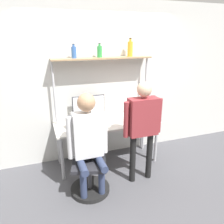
# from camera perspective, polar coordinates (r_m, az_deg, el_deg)

# --- Properties ---
(ground_plane) EXTENTS (12.00, 12.00, 0.00)m
(ground_plane) POSITION_cam_1_polar(r_m,az_deg,el_deg) (3.74, 0.52, -15.35)
(ground_plane) COLOR #4C4C51
(wall_back) EXTENTS (8.00, 0.06, 2.70)m
(wall_back) POSITION_cam_1_polar(r_m,az_deg,el_deg) (3.84, -3.09, 7.59)
(wall_back) COLOR silver
(wall_back) RESTS_ON ground_plane
(desk) EXTENTS (1.73, 0.67, 0.75)m
(desk) POSITION_cam_1_polar(r_m,az_deg,el_deg) (3.71, -1.31, -3.85)
(desk) COLOR beige
(desk) RESTS_ON ground_plane
(shelf_unit) EXTENTS (1.65, 0.25, 1.80)m
(shelf_unit) POSITION_cam_1_polar(r_m,az_deg,el_deg) (3.66, -2.40, 9.55)
(shelf_unit) COLOR #997A56
(shelf_unit) RESTS_ON ground_plane
(monitor) EXTENTS (0.55, 0.20, 0.43)m
(monitor) POSITION_cam_1_polar(r_m,az_deg,el_deg) (3.72, -6.10, 1.43)
(monitor) COLOR #333338
(monitor) RESTS_ON desk
(laptop) EXTENTS (0.34, 0.24, 0.23)m
(laptop) POSITION_cam_1_polar(r_m,az_deg,el_deg) (3.43, -8.49, -3.53)
(laptop) COLOR #333338
(laptop) RESTS_ON desk
(cell_phone) EXTENTS (0.07, 0.15, 0.01)m
(cell_phone) POSITION_cam_1_polar(r_m,az_deg,el_deg) (3.51, -4.22, -3.78)
(cell_phone) COLOR #264C8C
(cell_phone) RESTS_ON desk
(office_chair) EXTENTS (0.57, 0.57, 0.93)m
(office_chair) POSITION_cam_1_polar(r_m,az_deg,el_deg) (3.25, -5.84, -15.32)
(office_chair) COLOR black
(office_chair) RESTS_ON ground_plane
(person_seated) EXTENTS (0.55, 0.48, 1.45)m
(person_seated) POSITION_cam_1_polar(r_m,az_deg,el_deg) (2.92, -6.22, -6.53)
(person_seated) COLOR #2D3856
(person_seated) RESTS_ON ground_plane
(person_standing) EXTENTS (0.59, 0.21, 1.54)m
(person_standing) POSITION_cam_1_polar(r_m,az_deg,el_deg) (3.15, 8.05, -2.28)
(person_standing) COLOR black
(person_standing) RESTS_ON ground_plane
(bottle_green) EXTENTS (0.08, 0.08, 0.22)m
(bottle_green) POSITION_cam_1_polar(r_m,az_deg,el_deg) (3.60, -3.26, 15.52)
(bottle_green) COLOR #2D8C3F
(bottle_green) RESTS_ON shelf_unit
(bottle_amber) EXTENTS (0.09, 0.09, 0.30)m
(bottle_amber) POSITION_cam_1_polar(r_m,az_deg,el_deg) (3.78, 4.76, 16.17)
(bottle_amber) COLOR gold
(bottle_amber) RESTS_ON shelf_unit
(bottle_blue) EXTENTS (0.08, 0.08, 0.22)m
(bottle_blue) POSITION_cam_1_polar(r_m,az_deg,el_deg) (3.51, -9.94, 15.16)
(bottle_blue) COLOR #335999
(bottle_blue) RESTS_ON shelf_unit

